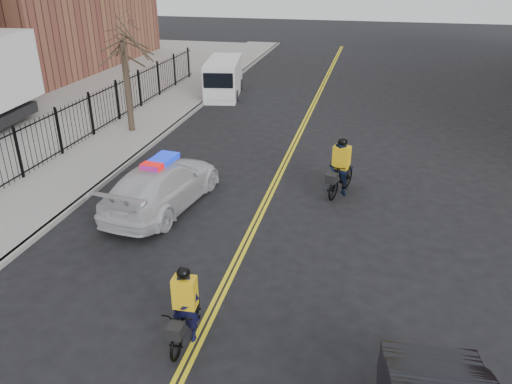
{
  "coord_description": "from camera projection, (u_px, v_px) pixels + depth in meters",
  "views": [
    {
      "loc": [
        3.09,
        -10.35,
        7.37
      ],
      "look_at": [
        0.14,
        2.28,
        1.3
      ],
      "focal_mm": 35.0,
      "sensor_mm": 36.0,
      "label": 1
    }
  ],
  "objects": [
    {
      "name": "ground",
      "position": [
        231.0,
        273.0,
        12.88
      ],
      "size": [
        120.0,
        120.0,
        0.0
      ],
      "primitive_type": "plane",
      "color": "black",
      "rests_on": "ground"
    },
    {
      "name": "center_line_left",
      "position": [
        283.0,
        162.0,
        19.95
      ],
      "size": [
        0.1,
        60.0,
        0.01
      ],
      "primitive_type": "cube",
      "color": "yellow",
      "rests_on": "ground"
    },
    {
      "name": "center_line_right",
      "position": [
        287.0,
        162.0,
        19.92
      ],
      "size": [
        0.1,
        60.0,
        0.01
      ],
      "primitive_type": "cube",
      "color": "yellow",
      "rests_on": "ground"
    },
    {
      "name": "sidewalk",
      "position": [
        114.0,
        146.0,
        21.46
      ],
      "size": [
        3.0,
        60.0,
        0.15
      ],
      "primitive_type": "cube",
      "color": "gray",
      "rests_on": "ground"
    },
    {
      "name": "curb",
      "position": [
        146.0,
        149.0,
        21.15
      ],
      "size": [
        0.2,
        60.0,
        0.15
      ],
      "primitive_type": "cube",
      "color": "gray",
      "rests_on": "ground"
    },
    {
      "name": "iron_fence",
      "position": [
        79.0,
        123.0,
        21.37
      ],
      "size": [
        0.12,
        28.0,
        2.0
      ],
      "primitive_type": null,
      "color": "black",
      "rests_on": "ground"
    },
    {
      "name": "street_tree",
      "position": [
        124.0,
        56.0,
        21.78
      ],
      "size": [
        3.2,
        3.2,
        4.8
      ],
      "color": "#33271E",
      "rests_on": "sidewalk"
    },
    {
      "name": "police_cruiser",
      "position": [
        162.0,
        185.0,
        16.09
      ],
      "size": [
        2.75,
        5.42,
        1.67
      ],
      "rotation": [
        0.0,
        0.0,
        3.01
      ],
      "color": "silver",
      "rests_on": "ground"
    },
    {
      "name": "cargo_van",
      "position": [
        223.0,
        78.0,
        29.29
      ],
      "size": [
        2.61,
        5.16,
        2.07
      ],
      "rotation": [
        0.0,
        0.0,
        0.17
      ],
      "color": "white",
      "rests_on": "ground"
    },
    {
      "name": "cyclist_near",
      "position": [
        186.0,
        315.0,
        10.41
      ],
      "size": [
        0.71,
        1.86,
        1.81
      ],
      "rotation": [
        0.0,
        0.0,
        0.04
      ],
      "color": "black",
      "rests_on": "ground"
    },
    {
      "name": "cyclist_far",
      "position": [
        340.0,
        172.0,
        16.94
      ],
      "size": [
        1.19,
        2.09,
        2.04
      ],
      "rotation": [
        0.0,
        0.0,
        -0.33
      ],
      "color": "black",
      "rests_on": "ground"
    }
  ]
}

